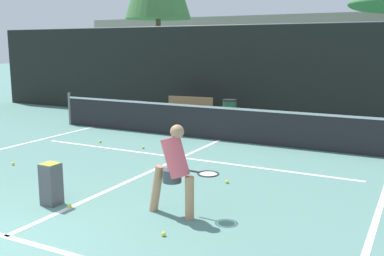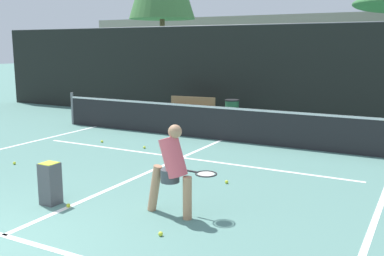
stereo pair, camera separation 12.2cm
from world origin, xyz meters
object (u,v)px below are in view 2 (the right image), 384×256
at_px(player_practicing, 173,167).
at_px(ball_hopper, 50,182).
at_px(parked_car, 191,89).
at_px(trash_bin, 232,113).
at_px(courtside_bench, 192,108).

relative_size(player_practicing, ball_hopper, 2.05).
bearing_deg(parked_car, trash_bin, -49.50).
distance_m(player_practicing, ball_hopper, 2.17).
bearing_deg(player_practicing, trash_bin, 111.14).
bearing_deg(trash_bin, ball_hopper, -88.05).
height_order(trash_bin, parked_car, parked_car).
distance_m(trash_bin, parked_car, 6.54).
bearing_deg(player_practicing, parked_car, 121.68).
distance_m(ball_hopper, courtside_bench, 8.61).
bearing_deg(trash_bin, courtside_bench, 174.69).
height_order(courtside_bench, parked_car, parked_car).
relative_size(ball_hopper, parked_car, 0.17).
xyz_separation_m(player_practicing, trash_bin, (-2.35, 7.73, -0.34)).
height_order(ball_hopper, trash_bin, trash_bin).
bearing_deg(parked_car, courtside_bench, -61.07).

